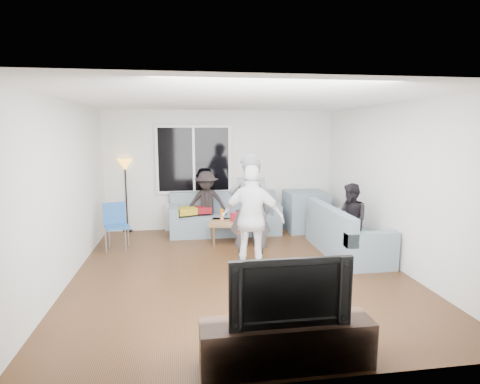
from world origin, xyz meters
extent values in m
cube|color=#56351C|center=(0.00, 0.00, -0.02)|extent=(5.00, 5.50, 0.04)
cube|color=white|center=(0.00, 0.00, 2.62)|extent=(5.00, 5.50, 0.04)
cube|color=silver|center=(0.00, 2.77, 1.30)|extent=(5.00, 0.04, 2.60)
cube|color=silver|center=(0.00, -2.77, 1.30)|extent=(5.00, 0.04, 2.60)
cube|color=silver|center=(-2.52, 0.00, 1.30)|extent=(0.04, 5.50, 2.60)
cube|color=silver|center=(2.52, 0.00, 1.30)|extent=(0.04, 5.50, 2.60)
cube|color=white|center=(-0.60, 2.69, 1.55)|extent=(1.62, 0.06, 1.47)
cube|color=black|center=(-0.60, 2.65, 1.55)|extent=(1.50, 0.02, 1.35)
cube|color=white|center=(-0.60, 2.64, 1.55)|extent=(0.05, 0.03, 1.35)
cube|color=silver|center=(-0.60, 2.65, 0.31)|extent=(1.30, 0.12, 0.62)
imported|color=#326729|center=(-0.36, 2.62, 0.80)|extent=(0.23, 0.20, 0.36)
imported|color=silver|center=(-0.70, 2.62, 0.72)|extent=(0.22, 0.22, 0.19)
cube|color=slate|center=(1.80, 2.27, 0.42)|extent=(0.85, 0.85, 0.85)
cube|color=#B8971A|center=(-0.78, 2.25, 0.51)|extent=(0.46, 0.42, 0.14)
cube|color=maroon|center=(-0.44, 2.33, 0.51)|extent=(0.37, 0.31, 0.13)
cube|color=tan|center=(0.21, 1.60, 0.20)|extent=(1.22, 0.87, 0.40)
cylinder|color=maroon|center=(0.14, 1.66, 0.49)|extent=(0.17, 0.17, 0.17)
imported|color=#535358|center=(0.20, 0.17, 0.91)|extent=(0.75, 0.58, 1.82)
imported|color=white|center=(0.20, -0.05, 0.83)|extent=(1.05, 0.71, 1.66)
imported|color=black|center=(2.02, 0.46, 0.64)|extent=(0.53, 0.66, 1.27)
imported|color=black|center=(-0.36, 2.30, 0.66)|extent=(0.95, 0.68, 1.33)
cube|color=#332319|center=(0.07, -2.50, 0.22)|extent=(1.60, 0.40, 0.44)
imported|color=black|center=(0.07, -2.50, 0.76)|extent=(1.11, 0.15, 0.64)
cylinder|color=#340F0B|center=(0.23, 1.76, 0.50)|extent=(0.07, 0.07, 0.20)
cylinder|color=#FAA916|center=(0.40, 1.55, 0.52)|extent=(0.07, 0.07, 0.24)
cylinder|color=orange|center=(-0.10, 1.67, 0.52)|extent=(0.07, 0.07, 0.25)
camera|label=1|loc=(-0.84, -5.71, 2.17)|focal=28.94mm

